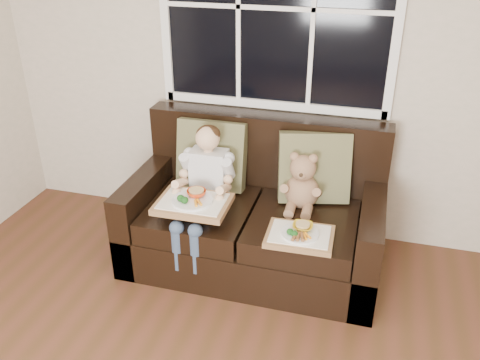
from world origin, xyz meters
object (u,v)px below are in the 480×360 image
(loveseat, at_px, (255,219))
(tray_right, at_px, (300,235))
(child, at_px, (204,180))
(tray_left, at_px, (193,202))
(teddy_bear, at_px, (302,185))

(loveseat, bearing_deg, tray_right, -44.98)
(child, distance_m, tray_left, 0.22)
(child, bearing_deg, tray_left, -90.81)
(child, relative_size, tray_left, 1.75)
(loveseat, height_order, tray_left, loveseat)
(loveseat, xyz_separation_m, tray_right, (0.36, -0.36, 0.17))
(teddy_bear, bearing_deg, tray_left, -152.28)
(loveseat, height_order, child, child)
(tray_left, bearing_deg, teddy_bear, 28.31)
(loveseat, bearing_deg, tray_left, -134.86)
(tray_left, relative_size, tray_right, 1.12)
(loveseat, height_order, teddy_bear, loveseat)
(tray_right, bearing_deg, tray_left, 175.07)
(child, bearing_deg, teddy_bear, 12.74)
(child, relative_size, teddy_bear, 2.00)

